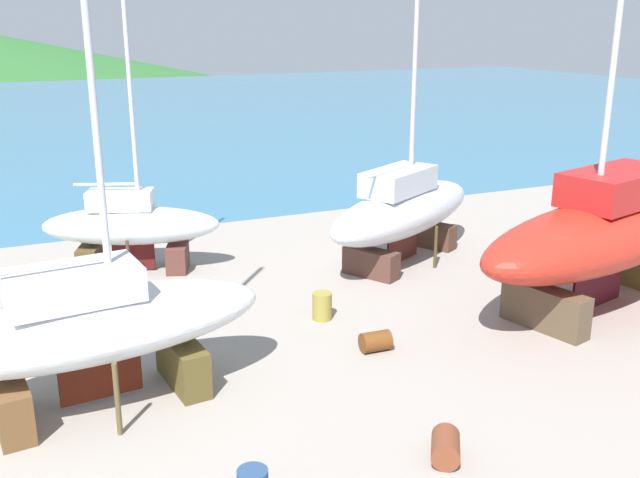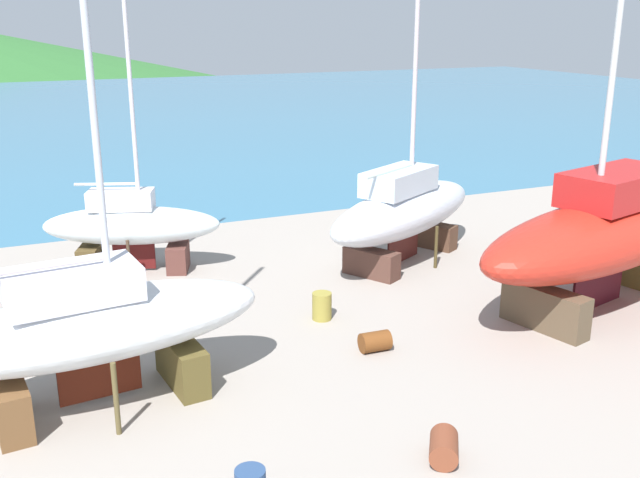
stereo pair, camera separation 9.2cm
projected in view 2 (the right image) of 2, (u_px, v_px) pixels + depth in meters
name	position (u px, v px, depth m)	size (l,w,h in m)	color
ground_plane	(446.00, 304.00, 23.26)	(48.62, 48.62, 0.00)	gray
sea_water	(138.00, 112.00, 69.89)	(149.27, 82.25, 0.01)	teal
sailboat_far_slipway	(93.00, 326.00, 16.66)	(8.21, 3.50, 12.75)	brown
sailboat_mid_port	(404.00, 209.00, 26.82)	(8.76, 6.40, 15.56)	#4E3324
sailboat_small_center	(131.00, 226.00, 25.83)	(6.42, 3.75, 9.49)	#552F29
sailboat_large_starboard	(605.00, 232.00, 22.37)	(11.48, 5.94, 18.32)	brown
worker	(19.00, 309.00, 20.66)	(0.49, 0.35, 1.64)	maroon
barrel_tipped_center	(166.00, 305.00, 22.46)	(0.54, 0.54, 0.77)	#384569
barrel_rust_near	(375.00, 341.00, 19.93)	(0.56, 0.56, 0.82)	brown
barrel_rust_mid	(3.00, 284.00, 24.20)	(0.54, 0.54, 0.79)	#58261C
barrel_tipped_right	(444.00, 447.00, 15.00)	(0.59, 0.59, 0.92)	brown
barrel_tar_black	(322.00, 306.00, 22.00)	(0.59, 0.59, 0.84)	olive
timber_plank_far	(564.00, 226.00, 31.67)	(1.91, 0.22, 0.13)	brown
timber_short_cross	(588.00, 220.00, 32.60)	(3.18, 0.20, 0.12)	brown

